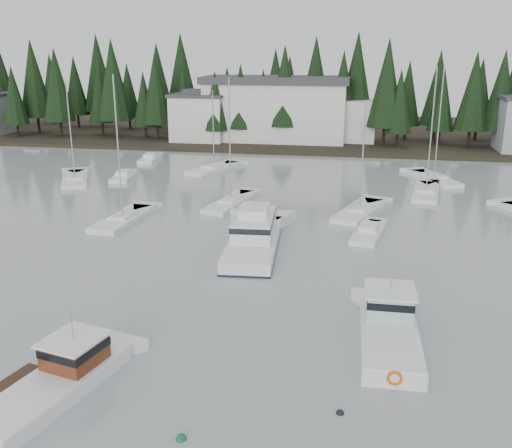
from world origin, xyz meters
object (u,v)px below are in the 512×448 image
(cabin_cruiser_center, at_px, (254,239))
(sailboat_5, at_px, (75,180))
(house_west, at_px, (199,117))
(sailboat_1, at_px, (231,204))
(runabout_1, at_px, (369,234))
(sailboat_8, at_px, (360,213))
(harbor_inn, at_px, (288,110))
(lobster_boat_teal, at_px, (389,331))
(runabout_3, at_px, (150,159))
(sailboat_11, at_px, (214,170))
(lobster_boat_brown, at_px, (57,382))
(sailboat_7, at_px, (426,193))
(runabout_4, at_px, (124,177))
(sailboat_6, at_px, (123,220))

(cabin_cruiser_center, distance_m, sailboat_5, 33.95)
(house_west, xyz_separation_m, sailboat_1, (14.51, -39.19, -4.58))
(sailboat_5, bearing_deg, runabout_1, -138.89)
(house_west, xyz_separation_m, sailboat_8, (28.10, -40.23, -4.60))
(harbor_inn, height_order, sailboat_8, harbor_inn)
(sailboat_8, bearing_deg, lobster_boat_teal, -157.34)
(harbor_inn, bearing_deg, runabout_3, -131.93)
(lobster_boat_teal, bearing_deg, harbor_inn, 11.21)
(harbor_inn, bearing_deg, sailboat_1, -90.72)
(sailboat_1, relative_size, sailboat_8, 1.19)
(sailboat_11, height_order, runabout_3, sailboat_11)
(sailboat_11, height_order, runabout_1, sailboat_11)
(lobster_boat_teal, xyz_separation_m, sailboat_5, (-37.26, 34.83, -0.54))
(lobster_boat_brown, bearing_deg, sailboat_7, -13.02)
(sailboat_8, bearing_deg, sailboat_11, 66.10)
(runabout_1, bearing_deg, lobster_boat_teal, -166.55)
(house_west, xyz_separation_m, runabout_3, (-2.97, -16.72, -4.52))
(sailboat_1, relative_size, sailboat_7, 0.93)
(house_west, bearing_deg, runabout_1, -58.49)
(lobster_boat_brown, bearing_deg, runabout_3, 29.40)
(lobster_boat_brown, height_order, runabout_4, lobster_boat_brown)
(sailboat_5, bearing_deg, runabout_3, -41.68)
(sailboat_1, distance_m, runabout_1, 16.55)
(house_west, xyz_separation_m, harbor_inn, (15.04, 3.34, 1.12))
(cabin_cruiser_center, relative_size, lobster_boat_teal, 1.40)
(cabin_cruiser_center, bearing_deg, sailboat_6, 64.36)
(sailboat_8, bearing_deg, sailboat_6, 125.71)
(sailboat_8, bearing_deg, runabout_4, 88.42)
(harbor_inn, xyz_separation_m, runabout_3, (-18.01, -20.06, -5.64))
(lobster_boat_teal, distance_m, sailboat_11, 49.49)
(harbor_inn, distance_m, runabout_4, 37.14)
(sailboat_1, height_order, sailboat_6, sailboat_6)
(cabin_cruiser_center, distance_m, runabout_1, 10.82)
(sailboat_8, height_order, runabout_3, sailboat_8)
(lobster_boat_teal, bearing_deg, runabout_3, 32.62)
(harbor_inn, bearing_deg, sailboat_6, -100.47)
(lobster_boat_teal, xyz_separation_m, sailboat_11, (-21.72, 44.46, -0.55))
(house_west, height_order, sailboat_7, sailboat_7)
(sailboat_1, bearing_deg, harbor_inn, 10.09)
(cabin_cruiser_center, height_order, lobster_boat_teal, cabin_cruiser_center)
(house_west, distance_m, runabout_4, 29.66)
(sailboat_5, distance_m, sailboat_7, 42.76)
(sailboat_6, bearing_deg, runabout_3, 19.97)
(sailboat_7, distance_m, runabout_1, 17.81)
(harbor_inn, bearing_deg, lobster_boat_brown, -90.76)
(house_west, xyz_separation_m, runabout_4, (-1.85, -29.26, -4.52))
(sailboat_1, xyz_separation_m, sailboat_6, (-8.79, -7.95, 0.00))
(runabout_1, bearing_deg, lobster_boat_brown, 161.69)
(lobster_boat_brown, bearing_deg, sailboat_1, 12.24)
(sailboat_8, height_order, runabout_1, sailboat_8)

